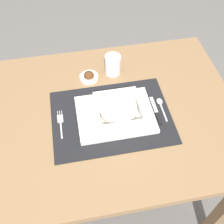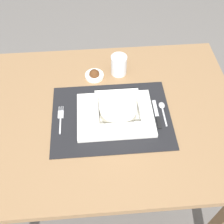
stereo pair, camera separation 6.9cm
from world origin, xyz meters
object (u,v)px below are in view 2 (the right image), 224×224
at_px(porridge_bowl, 118,111).
at_px(fork, 61,117).
at_px(drinking_glass, 119,66).
at_px(condiment_saucer, 94,75).
at_px(dining_table, 111,127).
at_px(butter_knife, 157,116).
at_px(spoon, 162,108).

relative_size(porridge_bowl, fork, 1.29).
relative_size(drinking_glass, condiment_saucer, 1.11).
relative_size(dining_table, porridge_bowl, 6.05).
xyz_separation_m(fork, butter_knife, (0.37, -0.02, 0.00)).
xyz_separation_m(porridge_bowl, butter_knife, (0.15, -0.01, -0.03)).
height_order(butter_knife, drinking_glass, drinking_glass).
height_order(spoon, butter_knife, spoon).
bearing_deg(spoon, drinking_glass, 123.17).
relative_size(porridge_bowl, drinking_glass, 1.89).
xyz_separation_m(dining_table, fork, (-0.19, -0.01, 0.10)).
relative_size(dining_table, drinking_glass, 11.40).
bearing_deg(dining_table, fork, -175.65).
distance_m(dining_table, drinking_glass, 0.26).
bearing_deg(fork, butter_knife, -5.09).
xyz_separation_m(fork, drinking_glass, (0.24, 0.23, 0.03)).
relative_size(porridge_bowl, spoon, 1.46).
xyz_separation_m(fork, condiment_saucer, (0.14, 0.21, 0.01)).
distance_m(butter_knife, drinking_glass, 0.28).
distance_m(porridge_bowl, fork, 0.22).
bearing_deg(condiment_saucer, spoon, -37.89).
distance_m(dining_table, porridge_bowl, 0.14).
relative_size(butter_knife, drinking_glass, 1.54).
height_order(dining_table, condiment_saucer, condiment_saucer).
distance_m(fork, drinking_glass, 0.34).
bearing_deg(drinking_glass, condiment_saucer, -171.01).
bearing_deg(dining_table, drinking_glass, 76.77).
xyz_separation_m(dining_table, condiment_saucer, (-0.06, 0.20, 0.11)).
relative_size(spoon, condiment_saucer, 1.43).
bearing_deg(drinking_glass, spoon, -55.29).
relative_size(fork, drinking_glass, 1.46).
distance_m(spoon, drinking_glass, 0.27).
bearing_deg(porridge_bowl, butter_knife, -2.90).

